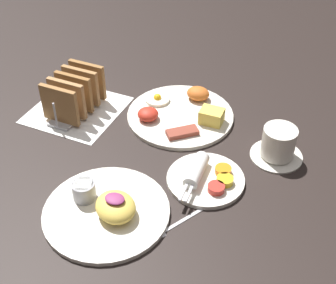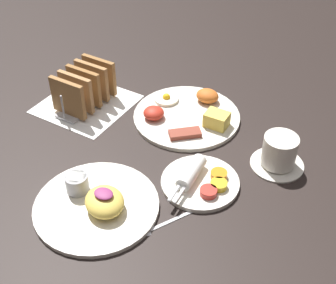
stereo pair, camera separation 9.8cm
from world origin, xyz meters
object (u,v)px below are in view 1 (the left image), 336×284
Objects in this scene: plate_foreground at (107,208)px; coffee_cup at (278,144)px; plate_breakfast at (181,113)px; plate_condiments at (205,178)px; toast_rack at (74,94)px.

coffee_cup reaches higher than plate_foreground.
plate_foreground is (-0.01, -0.36, 0.00)m from plate_breakfast.
plate_breakfast is 1.47× the size of plate_condiments.
plate_condiments is 0.72× the size of plate_foreground.
toast_rack is (-0.40, 0.11, 0.04)m from plate_condiments.
plate_condiments is 0.22m from plate_foreground.
plate_condiments is 0.19m from coffee_cup.
plate_foreground is at bearing -130.75° from coffee_cup.
plate_foreground reaches higher than plate_breakfast.
plate_condiments is 0.42m from toast_rack.
plate_foreground is (-0.15, -0.17, 0.00)m from plate_condiments.
plate_condiments is 1.01× the size of toast_rack.
plate_breakfast is 0.36m from plate_foreground.
coffee_cup is (0.27, 0.31, 0.02)m from plate_foreground.
toast_rack is (-0.25, 0.28, 0.04)m from plate_foreground.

